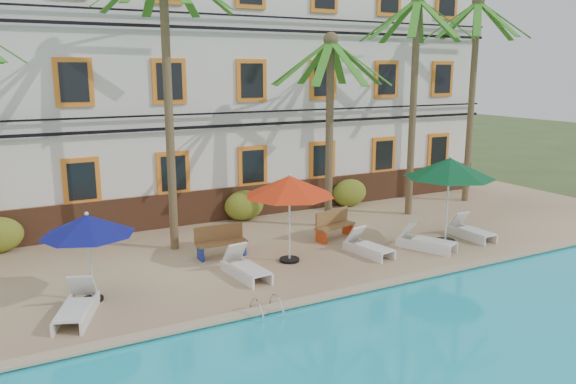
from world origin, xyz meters
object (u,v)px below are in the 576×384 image
palm_e (473,73)px  lounger_d (368,246)px  lounger_c (245,267)px  lounger_f (470,230)px  palm_c (330,103)px  palm_d (415,75)px  lounger_e (425,241)px  bench_right (333,224)px  lounger_b (77,306)px  umbrella_green (450,168)px  umbrella_blue (87,225)px  bench_left (221,241)px  palm_b (167,65)px  umbrella_red (290,186)px  pool_ladder (267,312)px

palm_e → lounger_d: palm_e is taller
lounger_c → lounger_f: bearing=-1.6°
palm_c → palm_d: bearing=0.3°
lounger_e → lounger_f: bearing=5.5°
palm_c → bench_right: bearing=-115.4°
palm_d → lounger_d: 7.24m
lounger_b → umbrella_green: bearing=1.9°
umbrella_blue → lounger_b: 1.85m
umbrella_green → bench_left: umbrella_green is taller
palm_e → lounger_d: 10.04m
lounger_e → palm_d: bearing=56.8°
palm_b → umbrella_green: (7.78, -3.43, -3.13)m
palm_c → lounger_e: (1.24, -3.61, -4.02)m
lounger_b → lounger_d: (8.26, 0.56, -0.02)m
umbrella_red → bench_right: size_ratio=1.64×
palm_c → bench_right: (-0.63, -1.33, -3.82)m
lounger_b → lounger_f: 12.22m
umbrella_red → bench_left: bearing=139.5°
palm_e → bench_left: (-11.72, -1.95, -4.80)m
lounger_d → pool_ladder: lounger_d is taller
umbrella_blue → palm_b: bearing=45.7°
lounger_f → palm_d: bearing=85.4°
umbrella_red → umbrella_green: umbrella_green is taller
umbrella_blue → lounger_b: size_ratio=1.16×
lounger_d → bench_right: bearing=90.7°
palm_b → lounger_d: bearing=-33.4°
umbrella_blue → lounger_b: bearing=-119.1°
umbrella_blue → lounger_c: size_ratio=1.21×
lounger_d → palm_e: bearing=26.3°
umbrella_red → lounger_d: size_ratio=1.50×
palm_c → lounger_f: bearing=-45.6°
palm_d → umbrella_blue: (-12.02, -2.94, -3.32)m
palm_b → palm_c: palm_b is taller
lounger_b → lounger_e: (10.11, 0.15, -0.00)m
umbrella_green → lounger_e: umbrella_green is taller
palm_c → lounger_b: size_ratio=3.51×
pool_ladder → bench_right: bearing=43.1°
palm_c → lounger_d: 5.18m
lounger_d → pool_ladder: 5.00m
lounger_c → bench_left: bench_left is taller
lounger_b → palm_c: bearing=22.9°
lounger_f → lounger_d: bearing=176.9°
lounger_d → bench_right: (-0.02, 1.87, 0.22)m
palm_b → palm_d: size_ratio=1.07×
palm_d → bench_right: size_ratio=5.16×
umbrella_green → lounger_f: umbrella_green is taller
lounger_f → lounger_b: bearing=-178.4°
lounger_c → lounger_b: bearing=-172.4°
umbrella_blue → lounger_e: bearing=-4.1°
palm_e → umbrella_blue: 16.36m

